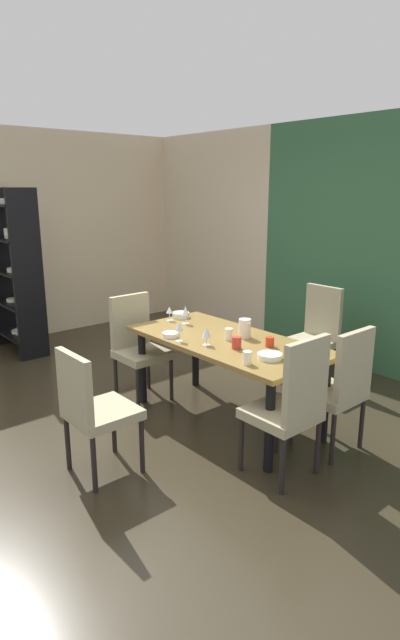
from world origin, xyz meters
The scene contains 22 objects.
ground_plane centered at (0.00, 0.00, -0.01)m, with size 6.27×5.33×0.02m, color #2F281B.
back_panel_interior centered at (-2.00, 2.61, 1.36)m, with size 2.27×0.10×2.71m, color beige.
left_interior_panel centered at (-3.08, 0.00, 1.36)m, with size 0.10×5.33×2.71m, color beige.
dining_table centered at (0.52, 0.54, 0.66)m, with size 1.78×0.85×0.75m.
chair_head_far centered at (0.48, 1.84, 0.55)m, with size 0.44×0.45×1.01m.
chair_right_near centered at (1.45, 0.26, 0.56)m, with size 0.44×0.44×1.04m.
chair_left_near centered at (-0.41, 0.26, 0.54)m, with size 0.45×0.44×0.99m.
chair_right_far centered at (1.45, 0.82, 0.54)m, with size 0.44×0.44×0.99m.
chair_head_near centered at (0.54, -0.74, 0.52)m, with size 0.44×0.44×0.93m.
display_shelf centered at (-2.56, -0.05, 1.00)m, with size 0.86×0.35×1.97m.
wine_glass_left centered at (-0.27, 0.54, 0.84)m, with size 0.07×0.07×0.14m.
wine_glass_center centered at (0.54, 0.30, 0.85)m, with size 0.07×0.07×0.16m.
wine_glass_west centered at (0.31, 0.20, 0.87)m, with size 0.06×0.06×0.16m.
wine_glass_near_shelf centered at (-0.08, 0.58, 0.86)m, with size 0.06×0.06×0.17m.
serving_bowl_east centered at (1.09, 0.44, 0.77)m, with size 0.18×0.18×0.04m, color white.
serving_bowl_right centered at (0.17, 0.22, 0.76)m, with size 0.14×0.14×0.04m, color white.
serving_bowl_south centered at (-0.29, 0.69, 0.77)m, with size 0.17×0.17×0.05m, color silver.
cup_north centered at (0.76, 0.42, 0.79)m, with size 0.08×0.08×0.10m, color #BC3429.
cup_near_window centered at (1.06, 0.23, 0.79)m, with size 0.06×0.06×0.10m, color white.
cup_front centered at (0.55, 0.53, 0.79)m, with size 0.06×0.06×0.10m, color white.
cup_rear centered at (0.90, 0.66, 0.78)m, with size 0.07×0.07×0.08m, color red.
pitcher_corner centered at (0.59, 0.68, 0.83)m, with size 0.12×0.10×0.16m.
Camera 1 is at (3.41, -2.23, 1.97)m, focal length 28.00 mm.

